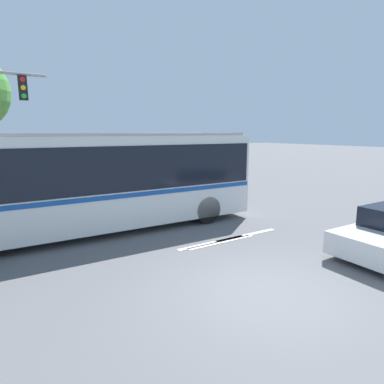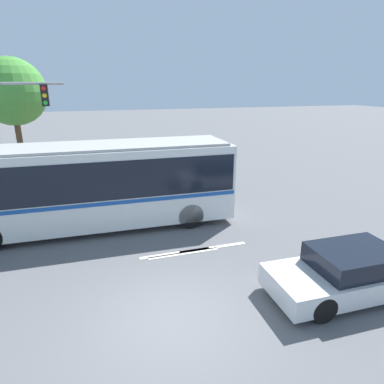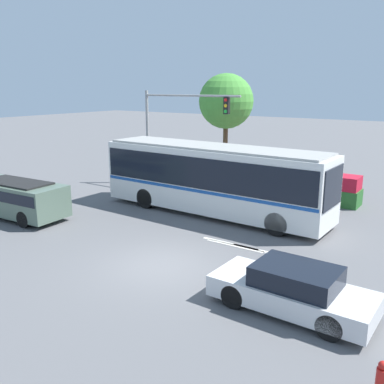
% 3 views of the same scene
% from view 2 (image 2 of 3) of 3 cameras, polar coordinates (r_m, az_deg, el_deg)
% --- Properties ---
extents(ground_plane, '(140.00, 140.00, 0.00)m').
position_cam_2_polar(ground_plane, '(8.51, -3.60, -21.03)').
color(ground_plane, '#5B5B5E').
extents(city_bus, '(11.32, 2.80, 3.26)m').
position_cam_2_polar(city_bus, '(13.10, -17.92, 1.63)').
color(city_bus, silver).
rests_on(city_bus, ground).
extents(sedan_foreground, '(4.39, 1.88, 1.30)m').
position_cam_2_polar(sedan_foreground, '(9.93, 25.61, -12.45)').
color(sedan_foreground, silver).
rests_on(sedan_foreground, ground).
extents(flowering_hedge, '(7.28, 1.31, 1.54)m').
position_cam_2_polar(flowering_hedge, '(18.30, -11.73, 3.10)').
color(flowering_hedge, '#286028').
rests_on(flowering_hedge, ground).
extents(street_tree_left, '(3.39, 3.39, 6.73)m').
position_cam_2_polar(street_tree_left, '(19.66, -28.73, 14.91)').
color(street_tree_left, brown).
rests_on(street_tree_left, ground).
extents(lane_stripe_near, '(2.40, 0.16, 0.01)m').
position_cam_2_polar(lane_stripe_near, '(11.57, 3.68, -9.56)').
color(lane_stripe_near, silver).
rests_on(lane_stripe_near, ground).
extents(lane_stripe_mid, '(2.40, 0.16, 0.01)m').
position_cam_2_polar(lane_stripe_mid, '(11.18, -1.44, -10.59)').
color(lane_stripe_mid, silver).
rests_on(lane_stripe_mid, ground).
extents(lane_stripe_far, '(2.40, 0.16, 0.01)m').
position_cam_2_polar(lane_stripe_far, '(11.21, -2.89, -10.53)').
color(lane_stripe_far, silver).
rests_on(lane_stripe_far, ground).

